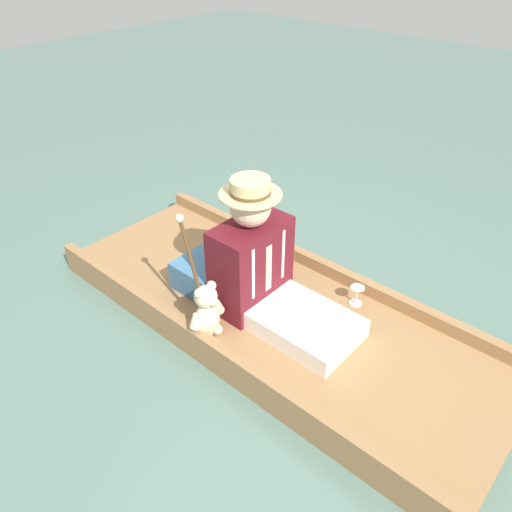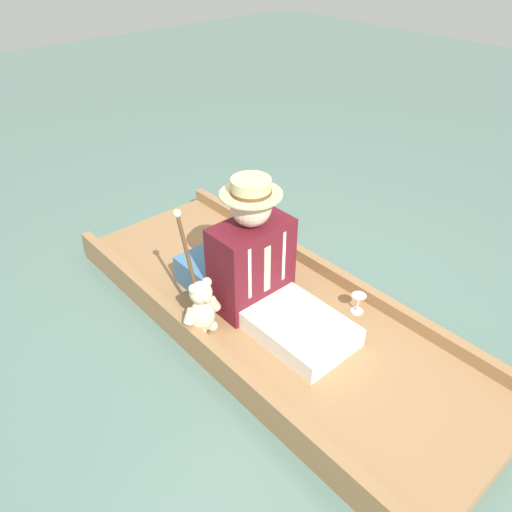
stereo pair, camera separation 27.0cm
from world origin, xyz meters
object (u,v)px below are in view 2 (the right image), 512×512
teddy_bear (202,308)px  wine_glass (358,300)px  seated_person (263,270)px  walking_cane (189,263)px

teddy_bear → wine_glass: (-0.75, 0.45, -0.07)m
teddy_bear → seated_person: bearing=167.4°
seated_person → teddy_bear: bearing=-6.2°
teddy_bear → wine_glass: size_ratio=2.86×
teddy_bear → walking_cane: (0.01, -0.07, 0.26)m
walking_cane → seated_person: bearing=157.8°
teddy_bear → wine_glass: 0.88m
seated_person → walking_cane: bearing=-15.7°
seated_person → wine_glass: 0.57m
seated_person → teddy_bear: 0.39m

